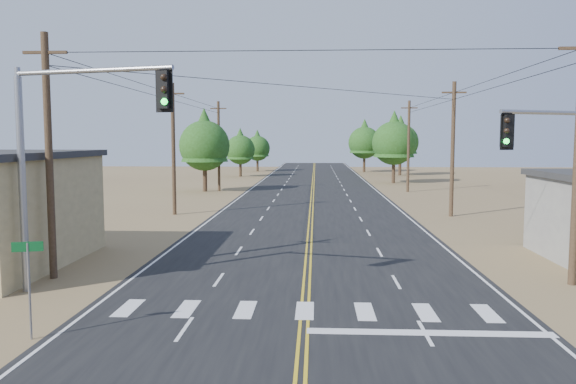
{
  "coord_description": "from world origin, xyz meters",
  "views": [
    {
      "loc": [
        0.35,
        -10.32,
        5.71
      ],
      "look_at": [
        -0.84,
        13.46,
        3.5
      ],
      "focal_mm": 35.0,
      "sensor_mm": 36.0,
      "label": 1
    }
  ],
  "objects": [
    {
      "name": "street_sign",
      "position": [
        -7.8,
        4.95,
        1.9
      ],
      "size": [
        0.82,
        0.26,
        2.84
      ],
      "rotation": [
        0.0,
        0.0,
        0.27
      ],
      "color": "gray",
      "rests_on": "ground"
    },
    {
      "name": "tree_right_near",
      "position": [
        10.65,
        64.65,
        5.89
      ],
      "size": [
        5.78,
        5.78,
        9.63
      ],
      "color": "#3F2D1E",
      "rests_on": "ground"
    },
    {
      "name": "utility_pole_right_mid",
      "position": [
        10.5,
        32.0,
        5.12
      ],
      "size": [
        1.8,
        0.3,
        10.0
      ],
      "color": "#4C3826",
      "rests_on": "ground"
    },
    {
      "name": "utility_pole_right_far",
      "position": [
        10.5,
        52.0,
        5.12
      ],
      "size": [
        1.8,
        0.3,
        10.0
      ],
      "color": "#4C3826",
      "rests_on": "ground"
    },
    {
      "name": "tree_left_mid",
      "position": [
        -11.46,
        76.97,
        4.67
      ],
      "size": [
        4.58,
        4.58,
        7.63
      ],
      "color": "#3F2D1E",
      "rests_on": "ground"
    },
    {
      "name": "utility_pole_left_mid",
      "position": [
        -10.5,
        32.0,
        5.12
      ],
      "size": [
        1.8,
        0.3,
        10.0
      ],
      "color": "#4C3826",
      "rests_on": "ground"
    },
    {
      "name": "tree_right_mid",
      "position": [
        14.0,
        81.59,
        5.96
      ],
      "size": [
        5.85,
        5.85,
        9.75
      ],
      "color": "#3F2D1E",
      "rests_on": "ground"
    },
    {
      "name": "utility_pole_left_far",
      "position": [
        -10.5,
        52.0,
        5.12
      ],
      "size": [
        1.8,
        0.3,
        10.0
      ],
      "color": "#4C3826",
      "rests_on": "ground"
    },
    {
      "name": "tree_left_far",
      "position": [
        -10.34,
        91.95,
        4.66
      ],
      "size": [
        4.58,
        4.58,
        7.63
      ],
      "color": "#3F2D1E",
      "rests_on": "ground"
    },
    {
      "name": "tree_left_near",
      "position": [
        -11.96,
        51.26,
        5.66
      ],
      "size": [
        5.56,
        5.56,
        9.26
      ],
      "color": "#3F2D1E",
      "rests_on": "ground"
    },
    {
      "name": "utility_pole_left_near",
      "position": [
        -10.5,
        12.0,
        5.12
      ],
      "size": [
        1.8,
        0.3,
        10.0
      ],
      "color": "#4C3826",
      "rests_on": "ground"
    },
    {
      "name": "tree_right_far",
      "position": [
        9.0,
        90.76,
        5.81
      ],
      "size": [
        5.7,
        5.7,
        9.5
      ],
      "color": "#3F2D1E",
      "rests_on": "ground"
    },
    {
      "name": "signal_mast_left",
      "position": [
        -8.82,
        9.56,
        5.62
      ],
      "size": [
        6.31,
        1.88,
        8.36
      ],
      "rotation": [
        0.0,
        0.0,
        -0.24
      ],
      "color": "gray",
      "rests_on": "ground"
    },
    {
      "name": "road",
      "position": [
        0.0,
        30.0,
        0.01
      ],
      "size": [
        15.0,
        200.0,
        0.02
      ],
      "primitive_type": "cube",
      "color": "black",
      "rests_on": "ground"
    }
  ]
}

